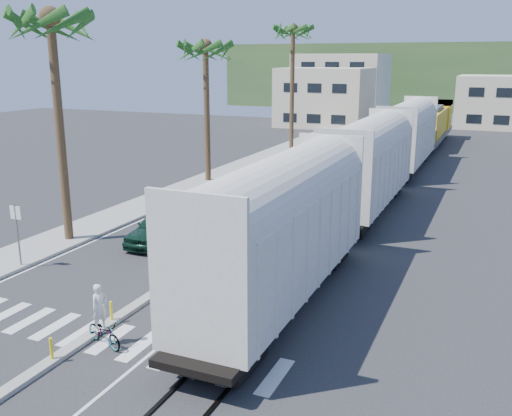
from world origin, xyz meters
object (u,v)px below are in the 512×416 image
(street_sign, at_px, (17,226))
(car_lead, at_px, (160,227))
(cyclist, at_px, (103,327))
(car_second, at_px, (210,204))

(street_sign, distance_m, car_lead, 6.96)
(street_sign, distance_m, cyclist, 9.29)
(street_sign, xyz_separation_m, cyclist, (8.07, -4.42, -1.30))
(street_sign, bearing_deg, cyclist, -28.73)
(street_sign, relative_size, car_lead, 0.61)
(street_sign, bearing_deg, car_lead, 56.10)
(cyclist, bearing_deg, car_lead, 41.39)
(street_sign, bearing_deg, car_second, 70.41)
(car_lead, bearing_deg, cyclist, -69.81)
(street_sign, height_order, car_second, street_sign)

